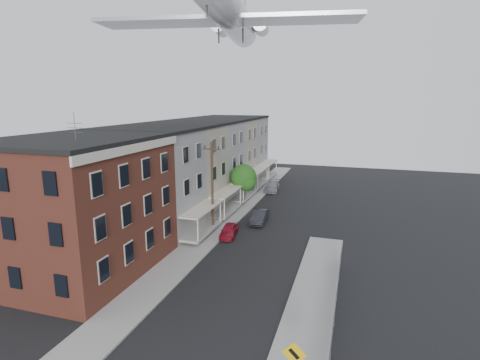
% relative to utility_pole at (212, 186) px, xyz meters
% --- Properties ---
extents(ground, '(120.00, 120.00, 0.00)m').
position_rel_utility_pole_xyz_m(ground, '(5.60, -18.00, -4.67)').
color(ground, black).
rests_on(ground, ground).
extents(sidewalk_left, '(3.00, 62.00, 0.12)m').
position_rel_utility_pole_xyz_m(sidewalk_left, '(0.10, 6.00, -4.61)').
color(sidewalk_left, gray).
rests_on(sidewalk_left, ground).
extents(sidewalk_right, '(3.00, 26.00, 0.12)m').
position_rel_utility_pole_xyz_m(sidewalk_right, '(11.10, -12.00, -4.61)').
color(sidewalk_right, gray).
rests_on(sidewalk_right, ground).
extents(curb_left, '(0.15, 62.00, 0.14)m').
position_rel_utility_pole_xyz_m(curb_left, '(1.55, 6.00, -4.60)').
color(curb_left, gray).
rests_on(curb_left, ground).
extents(curb_right, '(0.15, 26.00, 0.14)m').
position_rel_utility_pole_xyz_m(curb_right, '(9.65, -12.00, -4.60)').
color(curb_right, gray).
rests_on(curb_right, ground).
extents(corner_building, '(10.31, 12.30, 12.15)m').
position_rel_utility_pole_xyz_m(corner_building, '(-6.40, -11.00, 0.49)').
color(corner_building, '#391812').
rests_on(corner_building, ground).
extents(row_house_a, '(11.98, 7.00, 10.30)m').
position_rel_utility_pole_xyz_m(row_house_a, '(-6.36, -1.50, 0.45)').
color(row_house_a, slate).
rests_on(row_house_a, ground).
extents(row_house_b, '(11.98, 7.00, 10.30)m').
position_rel_utility_pole_xyz_m(row_house_b, '(-6.36, 5.50, 0.45)').
color(row_house_b, '#6C6256').
rests_on(row_house_b, ground).
extents(row_house_c, '(11.98, 7.00, 10.30)m').
position_rel_utility_pole_xyz_m(row_house_c, '(-6.36, 12.50, 0.45)').
color(row_house_c, slate).
rests_on(row_house_c, ground).
extents(row_house_d, '(11.98, 7.00, 10.30)m').
position_rel_utility_pole_xyz_m(row_house_d, '(-6.36, 19.50, 0.45)').
color(row_house_d, '#6C6256').
rests_on(row_house_d, ground).
extents(row_house_e, '(11.98, 7.00, 10.30)m').
position_rel_utility_pole_xyz_m(row_house_e, '(-6.36, 26.50, 0.45)').
color(row_house_e, slate).
rests_on(row_house_e, ground).
extents(chainlink_fence, '(0.06, 18.06, 1.90)m').
position_rel_utility_pole_xyz_m(chainlink_fence, '(12.60, -13.00, -3.68)').
color(chainlink_fence, gray).
rests_on(chainlink_fence, ground).
extents(utility_pole, '(1.80, 0.26, 9.00)m').
position_rel_utility_pole_xyz_m(utility_pole, '(0.00, 0.00, 0.00)').
color(utility_pole, black).
rests_on(utility_pole, ground).
extents(street_tree, '(3.22, 3.20, 5.20)m').
position_rel_utility_pole_xyz_m(street_tree, '(0.33, 9.92, -1.22)').
color(street_tree, black).
rests_on(street_tree, ground).
extents(car_near, '(1.86, 3.66, 1.19)m').
position_rel_utility_pole_xyz_m(car_near, '(2.00, -0.92, -4.08)').
color(car_near, maroon).
rests_on(car_near, ground).
extents(car_mid, '(1.66, 4.20, 1.36)m').
position_rel_utility_pole_xyz_m(car_mid, '(3.80, 4.01, -3.99)').
color(car_mid, black).
rests_on(car_mid, ground).
extents(car_far, '(2.29, 4.82, 1.36)m').
position_rel_utility_pole_xyz_m(car_far, '(2.00, 18.30, -4.00)').
color(car_far, gray).
rests_on(car_far, ground).
extents(airplane, '(25.24, 28.83, 8.29)m').
position_rel_utility_pole_xyz_m(airplane, '(0.40, 4.57, 16.66)').
color(airplane, white).
rests_on(airplane, ground).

